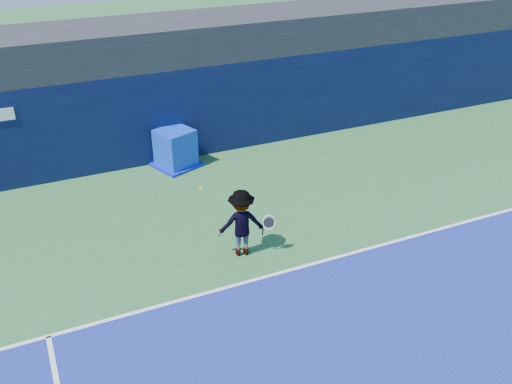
% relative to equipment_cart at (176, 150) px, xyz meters
% --- Properties ---
extents(ground, '(80.00, 80.00, 0.00)m').
position_rel_equipment_cart_xyz_m(ground, '(0.27, -9.58, -0.56)').
color(ground, '#2B6133').
rests_on(ground, ground).
extents(baseline, '(24.00, 0.10, 0.01)m').
position_rel_equipment_cart_xyz_m(baseline, '(0.27, -6.58, -0.55)').
color(baseline, white).
rests_on(baseline, ground).
extents(stadium_band, '(36.00, 3.00, 1.20)m').
position_rel_equipment_cart_xyz_m(stadium_band, '(0.27, 1.92, 3.04)').
color(stadium_band, black).
rests_on(stadium_band, back_wall_assembly).
extents(back_wall_assembly, '(36.00, 1.03, 3.00)m').
position_rel_equipment_cart_xyz_m(back_wall_assembly, '(0.27, 0.92, 0.94)').
color(back_wall_assembly, '#091133').
rests_on(back_wall_assembly, ground).
extents(equipment_cart, '(1.66, 1.66, 1.24)m').
position_rel_equipment_cart_xyz_m(equipment_cart, '(0.00, 0.00, 0.00)').
color(equipment_cart, '#0E33C4').
rests_on(equipment_cart, ground).
extents(tennis_player, '(1.37, 0.87, 1.74)m').
position_rel_equipment_cart_xyz_m(tennis_player, '(0.00, -5.44, 0.30)').
color(tennis_player, white).
rests_on(tennis_player, ground).
extents(tennis_ball, '(0.08, 0.08, 0.08)m').
position_rel_equipment_cart_xyz_m(tennis_ball, '(-0.54, -4.08, 0.70)').
color(tennis_ball, '#C8DF18').
rests_on(tennis_ball, ground).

